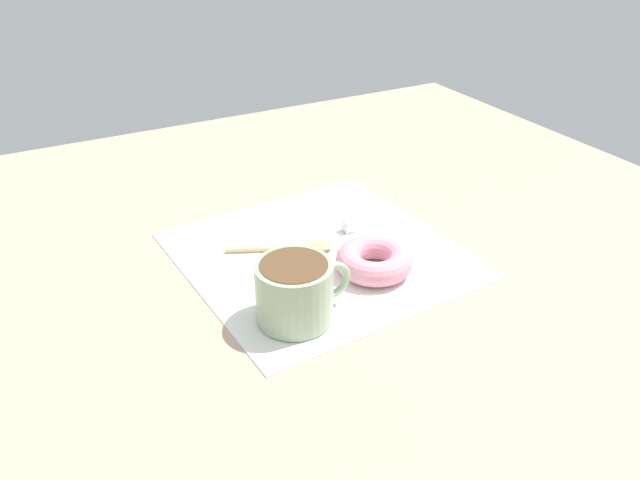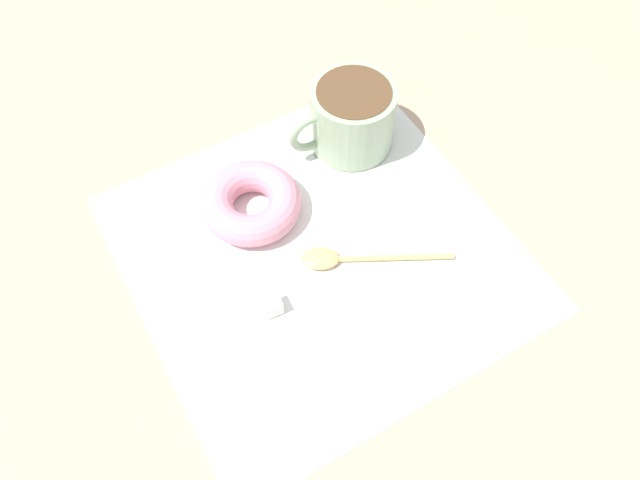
% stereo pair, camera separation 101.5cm
% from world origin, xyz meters
% --- Properties ---
extents(ground_plane, '(1.20, 1.20, 0.02)m').
position_xyz_m(ground_plane, '(0.00, 0.00, -0.01)').
color(ground_plane, tan).
extents(napkin, '(0.36, 0.36, 0.00)m').
position_xyz_m(napkin, '(0.02, 0.03, 0.00)').
color(napkin, white).
rests_on(napkin, ground_plane).
extents(coffee_cup, '(0.09, 0.11, 0.07)m').
position_xyz_m(coffee_cup, '(-0.09, 0.12, 0.04)').
color(coffee_cup, '#9EB793').
rests_on(coffee_cup, napkin).
extents(donut, '(0.10, 0.10, 0.03)m').
position_xyz_m(donut, '(-0.05, -0.01, 0.02)').
color(donut, pink).
rests_on(donut, napkin).
extents(spoon, '(0.07, 0.14, 0.01)m').
position_xyz_m(spoon, '(0.04, 0.04, 0.01)').
color(spoon, '#D8B772').
rests_on(spoon, napkin).
extents(sugar_cube, '(0.02, 0.02, 0.02)m').
position_xyz_m(sugar_cube, '(0.06, -0.04, 0.01)').
color(sugar_cube, white).
rests_on(sugar_cube, napkin).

